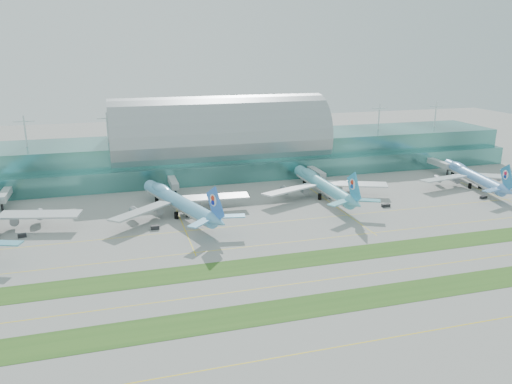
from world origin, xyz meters
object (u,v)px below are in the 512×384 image
object	(u,v)px
airliner_c	(322,184)
airliner_d	(472,175)
airliner_b	(178,201)
terminal	(220,148)

from	to	relation	value
airliner_c	airliner_d	distance (m)	81.41
airliner_d	airliner_b	bearing A→B (deg)	-167.58
terminal	airliner_d	size ratio (longest dim) A/B	5.07
airliner_c	terminal	bearing A→B (deg)	120.61
airliner_b	airliner_d	bearing A→B (deg)	-17.17
airliner_d	airliner_c	bearing A→B (deg)	-171.86
terminal	airliner_d	world-z (taller)	terminal
airliner_b	airliner_c	size ratio (longest dim) A/B	0.98
airliner_b	airliner_c	world-z (taller)	airliner_b
terminal	airliner_c	distance (m)	71.25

